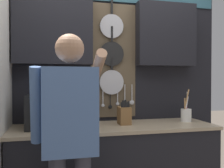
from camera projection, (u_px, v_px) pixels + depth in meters
The scene contains 5 objects.
back_wall_unit at pixel (108, 66), 2.65m from camera, with size 2.51×0.20×2.42m.
microwave at pixel (56, 111), 2.31m from camera, with size 0.53×0.35×0.30m.
knife_block at pixel (124, 115), 2.46m from camera, with size 0.11×0.15×0.25m.
utensil_crock at pixel (186, 114), 2.62m from camera, with size 0.11×0.11×0.34m.
person at pixel (70, 129), 1.76m from camera, with size 0.54×0.61×1.66m.
Camera 1 is at (-0.58, -2.32, 1.34)m, focal length 40.00 mm.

